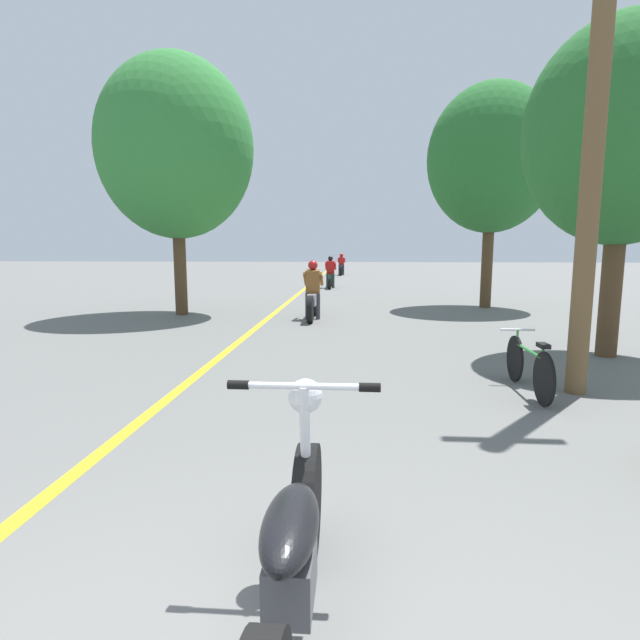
% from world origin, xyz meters
% --- Properties ---
extents(lane_stripe_center, '(0.14, 48.00, 0.01)m').
position_xyz_m(lane_stripe_center, '(-1.70, 12.75, 0.00)').
color(lane_stripe_center, yellow).
rests_on(lane_stripe_center, ground).
extents(utility_pole, '(1.10, 0.24, 6.22)m').
position_xyz_m(utility_pole, '(3.20, 4.97, 3.20)').
color(utility_pole, brown).
rests_on(utility_pole, ground).
extents(roadside_tree_right_near, '(3.02, 2.72, 5.27)m').
position_xyz_m(roadside_tree_right_near, '(4.61, 7.16, 3.51)').
color(roadside_tree_right_near, '#513A23').
rests_on(roadside_tree_right_near, ground).
extents(roadside_tree_right_far, '(3.66, 3.29, 6.39)m').
position_xyz_m(roadside_tree_right_far, '(4.34, 13.87, 4.27)').
color(roadside_tree_right_far, '#513A23').
rests_on(roadside_tree_right_far, ground).
extents(roadside_tree_left, '(3.97, 3.57, 6.56)m').
position_xyz_m(roadside_tree_left, '(-4.11, 11.67, 4.26)').
color(roadside_tree_left, '#513A23').
rests_on(roadside_tree_left, ground).
extents(motorcycle_foreground, '(0.79, 2.10, 1.08)m').
position_xyz_m(motorcycle_foreground, '(0.23, 0.79, 0.42)').
color(motorcycle_foreground, black).
rests_on(motorcycle_foreground, ground).
extents(motorcycle_rider_lead, '(0.50, 2.08, 1.45)m').
position_xyz_m(motorcycle_rider_lead, '(-0.57, 11.09, 0.55)').
color(motorcycle_rider_lead, black).
rests_on(motorcycle_rider_lead, ground).
extents(motorcycle_rider_mid, '(0.50, 2.13, 1.40)m').
position_xyz_m(motorcycle_rider_mid, '(-0.62, 20.72, 0.52)').
color(motorcycle_rider_mid, black).
rests_on(motorcycle_rider_mid, ground).
extents(motorcycle_rider_far, '(0.50, 2.05, 1.39)m').
position_xyz_m(motorcycle_rider_far, '(-0.45, 31.03, 0.53)').
color(motorcycle_rider_far, black).
rests_on(motorcycle_rider_far, ground).
extents(bicycle_parked, '(0.44, 1.65, 0.72)m').
position_xyz_m(bicycle_parked, '(2.62, 4.93, 0.34)').
color(bicycle_parked, black).
rests_on(bicycle_parked, ground).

